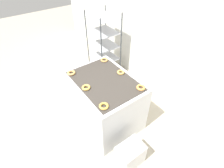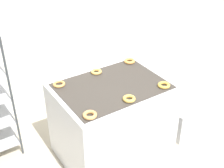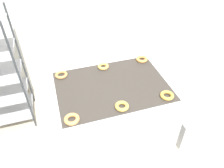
# 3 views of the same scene
# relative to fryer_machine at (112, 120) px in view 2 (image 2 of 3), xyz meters

# --- Properties ---
(wall_back) EXTENTS (8.00, 0.05, 2.80)m
(wall_back) POSITION_rel_fryer_machine_xyz_m (-0.00, 1.41, 0.92)
(wall_back) COLOR silver
(wall_back) RESTS_ON ground_plane
(fryer_machine) EXTENTS (1.23, 0.92, 0.96)m
(fryer_machine) POSITION_rel_fryer_machine_xyz_m (0.00, 0.00, 0.00)
(fryer_machine) COLOR silver
(fryer_machine) RESTS_ON ground_plane
(glaze_bin) EXTENTS (0.29, 0.40, 0.41)m
(glaze_bin) POSITION_rel_fryer_machine_xyz_m (0.92, -0.18, -0.27)
(glaze_bin) COLOR silver
(glaze_bin) RESTS_ON ground_plane
(donut_near_left) EXTENTS (0.14, 0.14, 0.04)m
(donut_near_left) POSITION_rel_fryer_machine_xyz_m (-0.47, -0.34, 0.50)
(donut_near_left) COLOR tan
(donut_near_left) RESTS_ON fryer_machine
(donut_near_center) EXTENTS (0.13, 0.13, 0.04)m
(donut_near_center) POSITION_rel_fryer_machine_xyz_m (-0.01, -0.33, 0.50)
(donut_near_center) COLOR gold
(donut_near_center) RESTS_ON fryer_machine
(donut_near_right) EXTENTS (0.13, 0.13, 0.03)m
(donut_near_right) POSITION_rel_fryer_machine_xyz_m (0.46, -0.32, 0.50)
(donut_near_right) COLOR gold
(donut_near_right) RESTS_ON fryer_machine
(donut_far_left) EXTENTS (0.13, 0.13, 0.03)m
(donut_far_left) POSITION_rel_fryer_machine_xyz_m (-0.48, 0.32, 0.49)
(donut_far_left) COLOR tan
(donut_far_left) RESTS_ON fryer_machine
(donut_far_center) EXTENTS (0.13, 0.13, 0.03)m
(donut_far_center) POSITION_rel_fryer_machine_xyz_m (0.00, 0.33, 0.50)
(donut_far_center) COLOR #D6A651
(donut_far_center) RESTS_ON fryer_machine
(donut_far_right) EXTENTS (0.14, 0.14, 0.04)m
(donut_far_right) POSITION_rel_fryer_machine_xyz_m (0.48, 0.34, 0.50)
(donut_far_right) COLOR #DD9648
(donut_far_right) RESTS_ON fryer_machine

